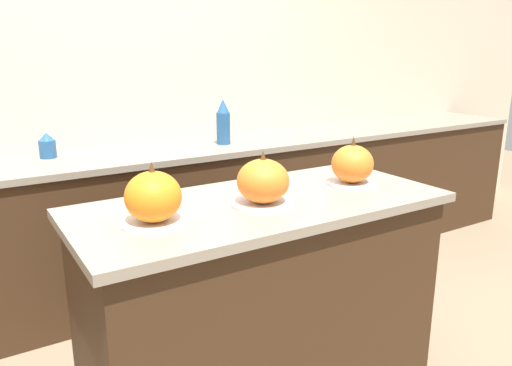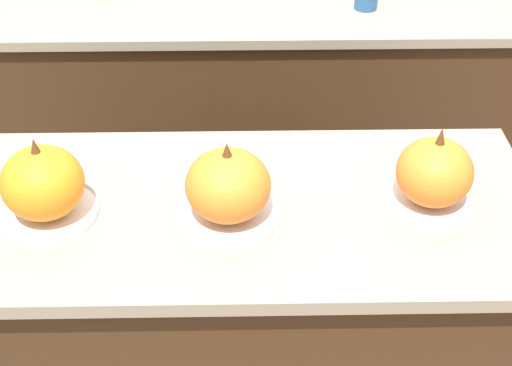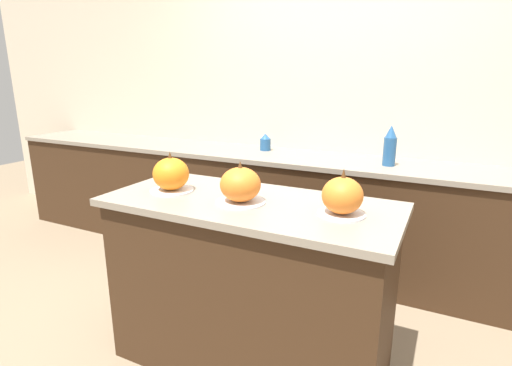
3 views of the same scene
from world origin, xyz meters
name	(u,v)px [view 2 (image 2 of 3)]	position (x,y,z in m)	size (l,w,h in m)	color
kitchen_island	(242,334)	(0.00, 0.00, 0.45)	(1.42, 0.64, 0.90)	#382314
back_counter	(241,108)	(0.00, 1.21, 0.44)	(6.00, 0.60, 0.89)	#382314
pumpkin_cake_left	(43,185)	(-0.44, -0.03, 0.99)	(0.22, 0.22, 0.21)	silver
pumpkin_cake_center	(228,187)	(-0.02, -0.04, 0.99)	(0.24, 0.24, 0.20)	silver
pumpkin_cake_right	(434,173)	(0.45, 0.00, 0.99)	(0.21, 0.21, 0.21)	silver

